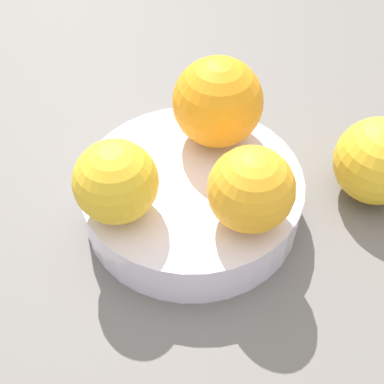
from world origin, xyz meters
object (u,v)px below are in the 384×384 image
Objects in this scene: fruit_bowl at (192,196)px; orange_in_bowl_2 at (116,182)px; orange_loose_0 at (378,161)px; orange_in_bowl_0 at (251,190)px; orange_in_bowl_1 at (218,102)px.

fruit_bowl is 8.98cm from orange_in_bowl_2.
orange_in_bowl_2 is 24.03cm from orange_loose_0.
orange_loose_0 is at bearing 30.57° from orange_in_bowl_2.
orange_loose_0 reaches higher than fruit_bowl.
orange_in_bowl_0 is 14.71cm from orange_loose_0.
orange_in_bowl_1 reaches higher than fruit_bowl.
orange_in_bowl_2 reaches higher than orange_loose_0.
orange_in_bowl_0 is at bearing -135.16° from orange_loose_0.
fruit_bowl is 8.55cm from orange_in_bowl_0.
orange_loose_0 is at bearing 24.33° from fruit_bowl.
orange_loose_0 is (14.95, 1.18, -4.43)cm from orange_in_bowl_1.
orange_in_bowl_1 reaches higher than orange_in_bowl_0.
orange_in_bowl_1 is 12.21cm from orange_in_bowl_2.
orange_in_bowl_2 is (-10.36, -2.05, -0.05)cm from orange_in_bowl_0.
orange_in_bowl_0 is at bearing -27.83° from fruit_bowl.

